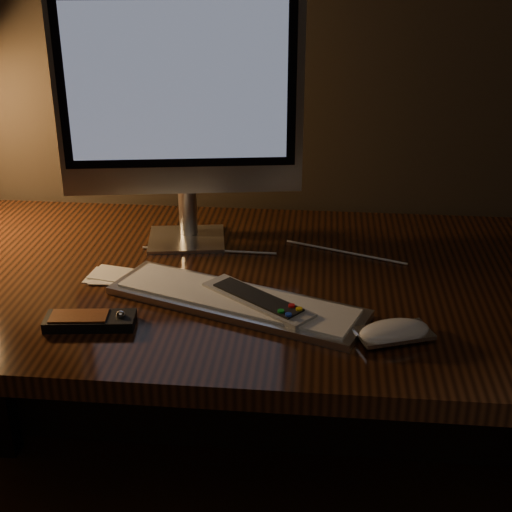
# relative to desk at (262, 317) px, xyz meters

# --- Properties ---
(desk) EXTENTS (1.60, 0.75, 0.75)m
(desk) POSITION_rel_desk_xyz_m (0.00, 0.00, 0.00)
(desk) COLOR #381B0C
(desk) RESTS_ON ground
(monitor) EXTENTS (0.49, 0.17, 0.52)m
(monitor) POSITION_rel_desk_xyz_m (-0.17, 0.09, 0.43)
(monitor) COLOR silver
(monitor) RESTS_ON desk
(keyboard) EXTENTS (0.49, 0.29, 0.02)m
(keyboard) POSITION_rel_desk_xyz_m (-0.03, -0.19, 0.14)
(keyboard) COLOR silver
(keyboard) RESTS_ON desk
(mouse) EXTENTS (0.13, 0.10, 0.02)m
(mouse) POSITION_rel_desk_xyz_m (0.24, -0.29, 0.14)
(mouse) COLOR white
(mouse) RESTS_ON desk
(media_remote) EXTENTS (0.16, 0.07, 0.03)m
(media_remote) POSITION_rel_desk_xyz_m (-0.27, -0.29, 0.14)
(media_remote) COLOR black
(media_remote) RESTS_ON desk
(tv_remote) EXTENTS (0.21, 0.18, 0.03)m
(tv_remote) POSITION_rel_desk_xyz_m (0.01, -0.20, 0.14)
(tv_remote) COLOR #9C9FA2
(tv_remote) RESTS_ON desk
(papers) EXTENTS (0.12, 0.08, 0.01)m
(papers) POSITION_rel_desk_xyz_m (-0.28, -0.10, 0.13)
(papers) COLOR white
(papers) RESTS_ON desk
(cable) EXTENTS (0.53, 0.13, 0.00)m
(cable) POSITION_rel_desk_xyz_m (0.03, 0.04, 0.13)
(cable) COLOR white
(cable) RESTS_ON desk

